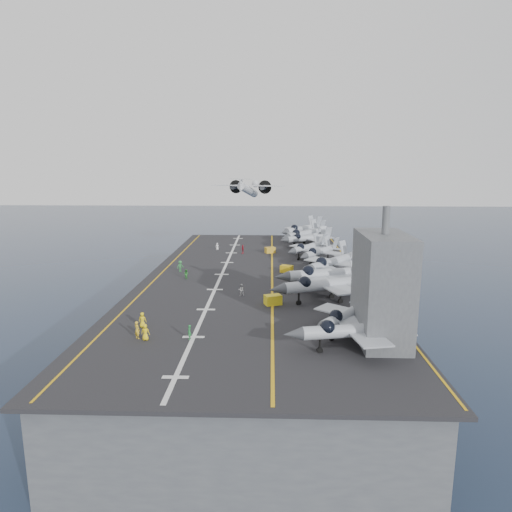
{
  "coord_description": "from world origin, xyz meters",
  "views": [
    {
      "loc": [
        2.76,
        -78.79,
        29.79
      ],
      "look_at": [
        0.0,
        4.0,
        13.0
      ],
      "focal_mm": 32.0,
      "sensor_mm": 36.0,
      "label": 1
    }
  ],
  "objects_px": {
    "transport_plane": "(248,190)",
    "fighter_jet_0": "(355,329)",
    "island_superstructure": "(383,275)",
    "tow_cart_a": "(273,300)"
  },
  "relations": [
    {
      "from": "transport_plane",
      "to": "fighter_jet_0",
      "type": "bearing_deg",
      "value": -80.24
    },
    {
      "from": "island_superstructure",
      "to": "transport_plane",
      "type": "relative_size",
      "value": 0.59
    },
    {
      "from": "tow_cart_a",
      "to": "transport_plane",
      "type": "distance_m",
      "value": 77.88
    },
    {
      "from": "island_superstructure",
      "to": "transport_plane",
      "type": "bearing_deg",
      "value": 102.17
    },
    {
      "from": "fighter_jet_0",
      "to": "transport_plane",
      "type": "relative_size",
      "value": 0.59
    },
    {
      "from": "fighter_jet_0",
      "to": "tow_cart_a",
      "type": "distance_m",
      "value": 18.0
    },
    {
      "from": "fighter_jet_0",
      "to": "tow_cart_a",
      "type": "height_order",
      "value": "fighter_jet_0"
    },
    {
      "from": "tow_cart_a",
      "to": "transport_plane",
      "type": "height_order",
      "value": "transport_plane"
    },
    {
      "from": "island_superstructure",
      "to": "transport_plane",
      "type": "distance_m",
      "value": 91.52
    },
    {
      "from": "island_superstructure",
      "to": "tow_cart_a",
      "type": "distance_m",
      "value": 18.64
    }
  ]
}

